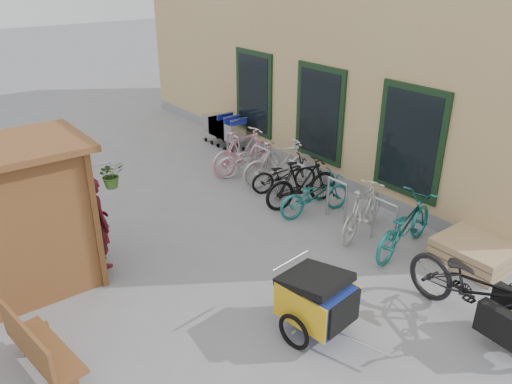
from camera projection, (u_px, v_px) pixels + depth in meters
ground at (288, 287)px, 8.01m from camera, size 80.00×80.00×0.00m
building at (366, 14)px, 13.37m from camera, size 6.07×13.00×7.00m
kiosk at (12, 201)px, 7.34m from camera, size 2.49×1.65×2.40m
bike_rack at (297, 177)px, 10.79m from camera, size 0.05×5.35×0.86m
pallet_stack at (474, 253)px, 8.56m from camera, size 1.00×1.20×0.40m
bench at (39, 349)px, 6.09m from camera, size 0.62×1.44×0.88m
shopping_carts at (224, 127)px, 13.95m from camera, size 0.54×1.50×0.97m
child_trailer at (317, 299)px, 6.85m from camera, size 1.05×1.70×0.99m
cargo_bike at (478, 290)px, 6.95m from camera, size 0.92×2.30×1.19m
person_kiosk at (97, 222)px, 8.30m from camera, size 0.43×0.62×1.62m
bike_0 at (404, 225)px, 8.84m from camera, size 2.01×1.02×1.01m
bike_1 at (363, 210)px, 9.38m from camera, size 1.76×0.96×1.02m
bike_2 at (315, 195)px, 10.18m from camera, size 1.72×0.84×0.87m
bike_3 at (302, 183)px, 10.50m from camera, size 1.81×0.78×1.05m
bike_4 at (284, 174)px, 11.24m from camera, size 1.63×1.00×0.81m
bike_5 at (280, 163)px, 11.44m from camera, size 1.92×1.03×1.11m
bike_6 at (249, 159)px, 12.05m from camera, size 1.72×1.04×0.85m
bike_7 at (243, 151)px, 12.16m from camera, size 1.88×0.59×1.12m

